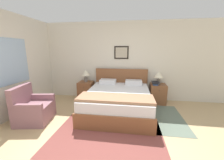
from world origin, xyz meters
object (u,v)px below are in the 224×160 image
bed (118,100)px  armchair (33,109)px  table_lamp_near_window (86,74)px  nightstand_by_door (158,94)px  nightstand_near_window (86,91)px  table_lamp_by_door (159,75)px

bed → armchair: size_ratio=2.35×
bed → table_lamp_near_window: bed is taller
nightstand_by_door → table_lamp_near_window: 2.47m
bed → nightstand_by_door: bed is taller
bed → armchair: (-1.97, -0.82, -0.03)m
nightstand_near_window → table_lamp_near_window: 0.59m
bed → table_lamp_by_door: bearing=34.5°
table_lamp_near_window → table_lamp_by_door: bearing=0.0°
table_lamp_by_door → nightstand_by_door: bearing=-90.4°
nightstand_near_window → table_lamp_near_window: table_lamp_near_window is taller
bed → table_lamp_near_window: size_ratio=5.11×
armchair → nightstand_near_window: size_ratio=1.43×
bed → table_lamp_by_door: (1.20, 0.82, 0.58)m
nightstand_near_window → table_lamp_near_window: bearing=90.6°
table_lamp_by_door → nightstand_near_window: bearing=-179.4°
nightstand_by_door → table_lamp_by_door: bearing=89.6°
bed → nightstand_near_window: 1.44m
table_lamp_by_door → table_lamp_near_window: bearing=180.0°
bed → nightstand_near_window: size_ratio=3.35×
armchair → nightstand_by_door: 3.56m
armchair → nightstand_by_door: bearing=107.3°
armchair → table_lamp_by_door: bearing=107.7°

